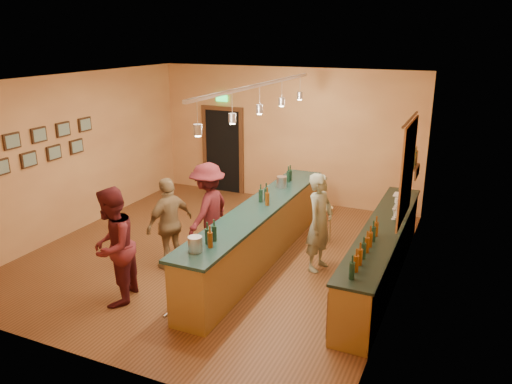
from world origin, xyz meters
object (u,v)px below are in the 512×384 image
at_px(customer_a, 113,247).
at_px(customer_b, 170,223).
at_px(bar_stool, 324,214).
at_px(tasting_bar, 259,230).
at_px(customer_c, 208,210).
at_px(bartender, 320,222).
at_px(back_counter, 382,252).

relative_size(customer_a, customer_b, 1.12).
bearing_deg(bar_stool, customer_b, -134.87).
distance_m(tasting_bar, bar_stool, 1.52).
height_order(customer_b, customer_c, customer_c).
xyz_separation_m(tasting_bar, customer_b, (-1.31, -0.84, 0.21)).
relative_size(bartender, bar_stool, 2.37).
relative_size(tasting_bar, customer_c, 2.90).
distance_m(tasting_bar, bartender, 1.10).
bearing_deg(bartender, tasting_bar, 108.93).
distance_m(back_counter, customer_c, 3.13).
distance_m(bartender, customer_b, 2.58).
height_order(back_counter, customer_a, customer_a).
bearing_deg(bar_stool, back_counter, -39.82).
height_order(back_counter, customer_b, customer_b).
bearing_deg(customer_b, customer_a, 12.97).
xyz_separation_m(bartender, customer_a, (-2.48, -2.35, 0.05)).
height_order(back_counter, tasting_bar, tasting_bar).
distance_m(back_counter, customer_a, 4.30).
bearing_deg(bar_stool, customer_c, -141.11).
relative_size(customer_a, customer_c, 1.04).
height_order(customer_a, customer_c, customer_a).
height_order(customer_a, bar_stool, customer_a).
height_order(bartender, customer_a, customer_a).
relative_size(customer_b, customer_c, 0.93).
distance_m(tasting_bar, customer_c, 1.00).
xyz_separation_m(tasting_bar, bar_stool, (0.81, 1.29, -0.02)).
xyz_separation_m(customer_a, bar_stool, (2.23, 3.49, -0.33)).
bearing_deg(customer_c, bartender, 98.74).
height_order(bartender, customer_c, customer_c).
height_order(bartender, customer_b, bartender).
height_order(tasting_bar, bar_stool, tasting_bar).
distance_m(bartender, bar_stool, 1.20).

